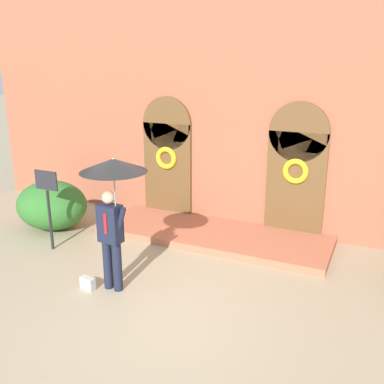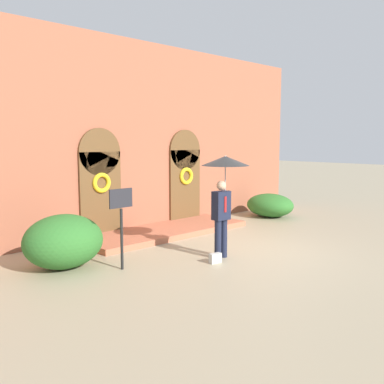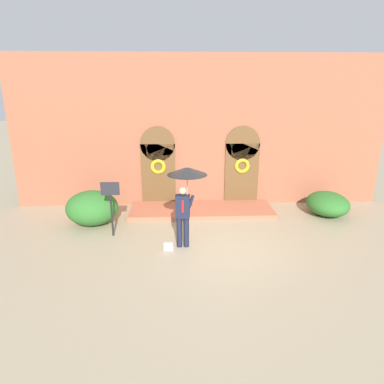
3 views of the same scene
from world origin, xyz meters
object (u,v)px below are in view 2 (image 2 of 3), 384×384
at_px(sign_post, 121,215).
at_px(shrub_right, 270,205).
at_px(person_with_umbrella, 224,176).
at_px(handbag, 215,258).
at_px(shrub_left, 63,241).

xyz_separation_m(sign_post, shrub_right, (7.41, 1.54, -0.75)).
height_order(person_with_umbrella, handbag, person_with_umbrella).
xyz_separation_m(handbag, shrub_right, (5.66, 2.59, 0.30)).
height_order(handbag, shrub_left, shrub_left).
height_order(person_with_umbrella, shrub_right, person_with_umbrella).
height_order(handbag, sign_post, sign_post).
bearing_deg(sign_post, shrub_right, 11.72).
relative_size(handbag, shrub_left, 0.16).
height_order(person_with_umbrella, shrub_left, person_with_umbrella).
bearing_deg(shrub_right, shrub_left, -175.96).
relative_size(handbag, shrub_right, 0.16).
bearing_deg(shrub_left, shrub_right, 4.04).
relative_size(sign_post, shrub_left, 1.00).
bearing_deg(person_with_umbrella, shrub_left, 149.60).
xyz_separation_m(person_with_umbrella, shrub_right, (5.15, 2.39, -1.50)).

